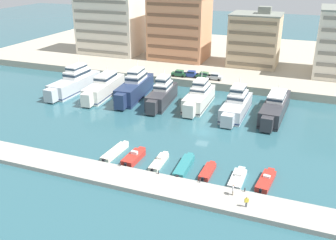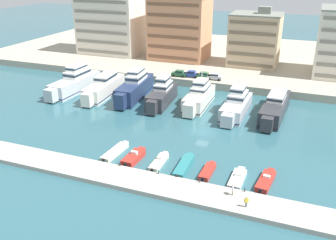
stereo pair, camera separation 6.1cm
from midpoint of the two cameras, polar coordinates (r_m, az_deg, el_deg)
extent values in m
plane|color=#2D5B66|center=(75.53, 5.27, -1.86)|extent=(400.00, 400.00, 0.00)
cube|color=#ADA38E|center=(132.86, 12.91, 9.06)|extent=(180.00, 70.00, 2.03)
cube|color=#A8A399|center=(57.18, -0.98, -10.08)|extent=(120.00, 5.70, 0.77)
cube|color=silver|center=(101.97, -14.00, 5.27)|extent=(5.35, 17.32, 3.60)
cube|color=silver|center=(94.83, -17.43, 3.62)|extent=(2.72, 2.48, 3.06)
cube|color=#192347|center=(102.31, -13.94, 4.65)|extent=(5.40, 17.49, 0.24)
cube|color=white|center=(102.20, -13.72, 6.92)|extent=(3.97, 7.33, 1.80)
cube|color=#233342|center=(102.15, -13.73, 7.02)|extent=(4.02, 7.40, 0.65)
cube|color=white|center=(101.80, -13.80, 7.76)|extent=(3.10, 5.72, 1.31)
cube|color=#233342|center=(101.77, -13.81, 7.83)|extent=(3.14, 5.77, 0.47)
cylinder|color=silver|center=(102.26, -13.53, 8.76)|extent=(0.16, 0.16, 1.80)
cube|color=silver|center=(109.19, -11.17, 6.24)|extent=(4.11, 1.03, 0.20)
cube|color=silver|center=(97.11, -9.70, 4.76)|extent=(5.48, 16.65, 3.63)
cube|color=silver|center=(89.45, -12.25, 3.04)|extent=(2.49, 2.30, 3.08)
cube|color=#192347|center=(97.47, -9.65, 4.11)|extent=(5.54, 16.82, 0.24)
cube|color=white|center=(97.39, -9.48, 6.46)|extent=(3.83, 7.11, 1.65)
cube|color=#233342|center=(97.34, -9.49, 6.55)|extent=(3.88, 7.18, 0.59)
cylinder|color=silver|center=(97.81, -9.29, 7.59)|extent=(0.16, 0.16, 1.80)
cube|color=silver|center=(104.77, -7.61, 5.77)|extent=(3.67, 1.17, 0.20)
cube|color=navy|center=(94.52, -5.08, 4.67)|extent=(5.83, 17.14, 4.16)
cube|color=navy|center=(86.29, -7.30, 2.84)|extent=(2.58, 2.38, 3.54)
cube|color=#192347|center=(94.95, -5.06, 3.90)|extent=(5.88, 17.31, 0.24)
cube|color=white|center=(94.78, -4.87, 6.58)|extent=(4.01, 7.34, 1.67)
cube|color=#233342|center=(94.73, -4.88, 6.67)|extent=(4.06, 7.41, 0.60)
cube|color=white|center=(94.39, -4.90, 7.39)|extent=(3.12, 5.72, 1.13)
cube|color=#233342|center=(94.36, -4.90, 7.46)|extent=(3.16, 5.78, 0.41)
cylinder|color=silver|center=(94.97, -4.70, 8.41)|extent=(0.16, 0.16, 1.80)
cube|color=navy|center=(102.71, -3.30, 5.67)|extent=(3.76, 1.22, 0.20)
cube|color=#333338|center=(89.71, -0.94, 3.57)|extent=(5.14, 13.82, 3.62)
cube|color=#333338|center=(82.84, -2.53, 1.94)|extent=(2.39, 2.20, 3.07)
cube|color=black|center=(90.11, -0.94, 2.86)|extent=(5.20, 13.96, 0.24)
cube|color=white|center=(89.83, -0.76, 5.29)|extent=(3.62, 5.92, 1.41)
cube|color=#233342|center=(89.79, -0.76, 5.37)|extent=(3.66, 5.98, 0.51)
cube|color=white|center=(89.40, -0.76, 6.19)|extent=(2.82, 4.62, 1.53)
cube|color=#233342|center=(89.36, -0.76, 6.28)|extent=(2.86, 4.67, 0.55)
cylinder|color=silver|center=(89.72, -0.61, 7.35)|extent=(0.16, 0.16, 1.80)
cube|color=#333338|center=(96.51, 0.35, 4.47)|extent=(3.51, 1.18, 0.20)
cube|color=silver|center=(88.77, 4.72, 3.21)|extent=(4.71, 13.96, 3.41)
cube|color=silver|center=(81.59, 3.21, 1.50)|extent=(2.48, 2.27, 2.90)
cube|color=black|center=(89.15, 4.70, 2.53)|extent=(4.75, 14.10, 0.24)
cube|color=white|center=(88.96, 4.95, 4.85)|extent=(3.57, 5.89, 1.30)
cube|color=#233342|center=(88.92, 4.96, 4.93)|extent=(3.62, 5.95, 0.47)
cube|color=white|center=(88.56, 4.98, 5.67)|extent=(2.79, 4.60, 1.39)
cube|color=#233342|center=(88.52, 4.99, 5.76)|extent=(2.82, 4.64, 0.50)
cylinder|color=silver|center=(88.91, 5.17, 6.81)|extent=(0.16, 0.16, 1.80)
cube|color=silver|center=(95.78, 5.91, 4.17)|extent=(3.79, 0.97, 0.20)
cube|color=silver|center=(85.15, 10.32, 1.91)|extent=(4.74, 14.50, 3.07)
cube|color=silver|center=(77.61, 9.03, -0.06)|extent=(2.54, 2.32, 2.61)
cube|color=#192347|center=(85.51, 10.28, 1.28)|extent=(4.79, 14.64, 0.24)
cube|color=white|center=(85.36, 10.59, 3.62)|extent=(3.64, 6.11, 1.63)
cube|color=#233342|center=(85.31, 10.60, 3.72)|extent=(3.69, 6.17, 0.59)
cube|color=white|center=(84.86, 10.66, 4.62)|extent=(2.84, 4.76, 1.51)
cube|color=#233342|center=(84.82, 10.67, 4.72)|extent=(2.88, 4.81, 0.55)
cylinder|color=silver|center=(85.23, 10.87, 5.86)|extent=(0.16, 0.16, 1.80)
cube|color=silver|center=(92.48, 11.31, 3.08)|extent=(3.90, 0.95, 0.20)
cube|color=#333338|center=(86.26, 15.97, 1.78)|extent=(5.09, 18.24, 3.43)
cube|color=#333338|center=(77.00, 14.80, -0.60)|extent=(2.44, 2.24, 2.92)
cube|color=black|center=(86.65, 15.89, 1.09)|extent=(5.14, 18.43, 0.24)
cube|color=white|center=(86.74, 16.28, 3.55)|extent=(3.67, 7.73, 1.37)
cube|color=#233342|center=(86.69, 16.29, 3.63)|extent=(3.72, 7.81, 0.49)
cylinder|color=silver|center=(87.33, 16.50, 4.75)|extent=(0.16, 0.16, 1.80)
cube|color=#333338|center=(95.40, 16.81, 3.21)|extent=(3.66, 1.07, 0.20)
cube|color=beige|center=(67.36, -8.15, -4.86)|extent=(2.09, 6.99, 0.80)
cube|color=beige|center=(70.22, -6.52, -3.56)|extent=(0.99, 0.83, 0.68)
cube|color=black|center=(64.65, -9.85, -6.09)|extent=(0.37, 0.30, 0.60)
cube|color=red|center=(64.80, -5.32, -5.75)|extent=(2.26, 5.40, 1.09)
cube|color=red|center=(67.20, -4.08, -4.60)|extent=(1.18, 0.98, 0.93)
cube|color=silver|center=(64.73, -5.18, -4.97)|extent=(1.17, 0.64, 0.53)
cube|color=#283847|center=(64.91, -5.07, -4.80)|extent=(1.05, 0.11, 0.32)
cube|color=black|center=(62.57, -6.56, -6.77)|extent=(0.37, 0.29, 0.60)
cube|color=beige|center=(63.46, -1.43, -6.47)|extent=(1.72, 5.85, 0.80)
cube|color=beige|center=(66.10, -0.42, -5.18)|extent=(0.89, 0.73, 0.68)
cube|color=silver|center=(63.51, -1.29, -5.79)|extent=(0.88, 0.62, 0.47)
cube|color=#283847|center=(63.70, -1.20, -5.62)|extent=(0.79, 0.10, 0.28)
cube|color=black|center=(60.90, -2.49, -7.68)|extent=(0.37, 0.29, 0.60)
cube|color=teal|center=(62.04, 2.41, -7.09)|extent=(2.09, 7.16, 1.04)
cube|color=teal|center=(65.32, 3.37, -5.46)|extent=(1.01, 0.84, 0.89)
cube|color=black|center=(58.89, 1.38, -8.68)|extent=(0.37, 0.30, 0.60)
cube|color=red|center=(61.15, 6.00, -7.84)|extent=(1.68, 5.07, 0.77)
cube|color=red|center=(63.53, 6.73, -6.61)|extent=(0.89, 0.73, 0.65)
cube|color=black|center=(58.85, 5.24, -8.97)|extent=(0.36, 0.29, 0.60)
cube|color=white|center=(59.96, 10.50, -8.84)|extent=(2.02, 5.60, 0.71)
cube|color=white|center=(62.67, 11.11, -7.39)|extent=(1.10, 0.90, 0.60)
cube|color=silver|center=(60.02, 10.62, -8.18)|extent=(1.10, 0.61, 0.43)
cube|color=#283847|center=(60.23, 10.68, -8.00)|extent=(0.99, 0.09, 0.26)
cube|color=black|center=(57.40, 9.89, -10.19)|extent=(0.36, 0.28, 0.60)
cube|color=red|center=(60.29, 14.63, -8.99)|extent=(2.55, 6.25, 0.82)
cube|color=red|center=(63.20, 15.39, -7.49)|extent=(1.12, 0.96, 0.70)
cube|color=silver|center=(60.38, 14.79, -8.30)|extent=(1.10, 0.71, 0.35)
cube|color=#283847|center=(60.59, 14.86, -8.14)|extent=(0.95, 0.18, 0.21)
cube|color=black|center=(57.53, 13.86, -10.41)|extent=(0.39, 0.32, 0.60)
cube|color=#2D6642|center=(105.22, 1.66, 7.03)|extent=(4.16, 1.85, 0.80)
cube|color=#2D6642|center=(104.97, 1.74, 7.41)|extent=(2.15, 1.63, 0.68)
cube|color=#1E2833|center=(104.97, 1.74, 7.41)|extent=(2.11, 1.65, 0.37)
cylinder|color=black|center=(104.95, 0.81, 6.77)|extent=(0.65, 0.24, 0.64)
cylinder|color=black|center=(106.50, 1.10, 7.01)|extent=(0.65, 0.24, 0.64)
cylinder|color=black|center=(104.16, 2.23, 6.63)|extent=(0.65, 0.24, 0.64)
cylinder|color=black|center=(105.73, 2.50, 6.87)|extent=(0.65, 0.24, 0.64)
cube|color=#28428E|center=(104.71, 3.51, 6.92)|extent=(4.19, 1.93, 0.80)
cube|color=#28428E|center=(104.47, 3.60, 7.30)|extent=(2.18, 1.67, 0.68)
cube|color=#1E2833|center=(104.47, 3.60, 7.30)|extent=(2.14, 1.69, 0.37)
cylinder|color=black|center=(104.36, 2.66, 6.65)|extent=(0.65, 0.26, 0.64)
cylinder|color=black|center=(105.94, 2.91, 6.90)|extent=(0.65, 0.26, 0.64)
cylinder|color=black|center=(103.71, 4.11, 6.51)|extent=(0.65, 0.26, 0.64)
cylinder|color=black|center=(105.30, 4.34, 6.76)|extent=(0.65, 0.26, 0.64)
cube|color=#2D6642|center=(103.72, 5.42, 6.70)|extent=(4.11, 1.72, 0.80)
cube|color=#2D6642|center=(103.47, 5.52, 7.08)|extent=(2.11, 1.57, 0.68)
cube|color=#1E2833|center=(103.47, 5.52, 7.08)|extent=(2.07, 1.59, 0.37)
cylinder|color=black|center=(103.41, 4.56, 6.45)|extent=(0.64, 0.22, 0.64)
cylinder|color=black|center=(104.97, 4.84, 6.69)|extent=(0.64, 0.22, 0.64)
cylinder|color=black|center=(102.69, 6.00, 6.28)|extent=(0.64, 0.22, 0.64)
cylinder|color=black|center=(104.27, 6.26, 6.52)|extent=(0.64, 0.22, 0.64)
cube|color=#B7BCC1|center=(102.83, 7.10, 6.48)|extent=(4.10, 1.71, 0.80)
cube|color=#B7BCC1|center=(102.59, 7.20, 6.87)|extent=(2.10, 1.56, 0.68)
cube|color=#1E2833|center=(102.59, 7.20, 6.87)|extent=(2.06, 1.58, 0.37)
cylinder|color=black|center=(102.47, 6.23, 6.23)|extent=(0.64, 0.22, 0.64)
cylinder|color=black|center=(104.04, 6.48, 6.48)|extent=(0.64, 0.22, 0.64)
cylinder|color=black|center=(101.85, 7.70, 6.06)|extent=(0.64, 0.22, 0.64)
cylinder|color=black|center=(103.43, 7.93, 6.31)|extent=(0.64, 0.22, 0.64)
cube|color=silver|center=(134.22, -8.70, 14.90)|extent=(21.00, 13.96, 22.75)
cube|color=gray|center=(129.91, -9.99, 10.18)|extent=(19.32, 0.24, 0.90)
cube|color=gray|center=(129.26, -10.08, 11.59)|extent=(19.32, 0.24, 0.90)
cube|color=gray|center=(128.68, -10.19, 13.00)|extent=(19.32, 0.24, 0.90)
cube|color=gray|center=(128.18, -10.29, 14.43)|extent=(19.32, 0.24, 0.90)
cube|color=gray|center=(127.76, -10.39, 15.87)|extent=(19.32, 0.24, 0.90)
cube|color=gray|center=(127.42, -10.50, 17.32)|extent=(19.32, 0.24, 0.90)
cube|color=tan|center=(124.21, 1.76, 13.74)|extent=(18.02, 13.17, 19.44)
cube|color=brown|center=(119.64, 0.63, 9.44)|extent=(16.58, 0.24, 0.90)
cube|color=brown|center=(118.93, 0.64, 10.95)|extent=(16.58, 0.24, 0.90)
cube|color=brown|center=(118.30, 0.64, 12.49)|extent=(16.58, 0.24, 0.90)
cube|color=brown|center=(117.76, 0.65, 14.04)|extent=(16.58, 0.24, 0.90)
cube|color=brown|center=(117.30, 0.66, 15.60)|extent=(16.58, 0.24, 0.90)
cube|color=brown|center=(116.93, 0.66, 17.18)|extent=(16.58, 0.24, 0.90)
cube|color=#C6AD89|center=(119.04, 13.05, 11.74)|extent=(14.48, 12.34, 15.22)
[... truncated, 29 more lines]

